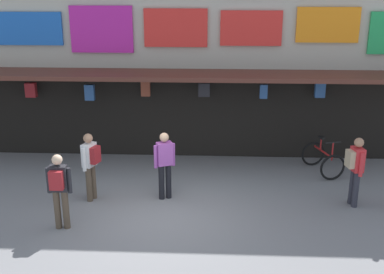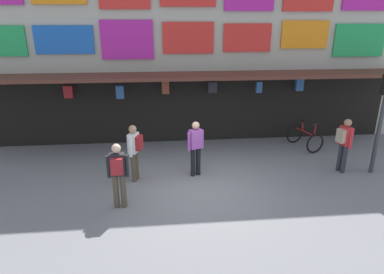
{
  "view_description": "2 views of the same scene",
  "coord_description": "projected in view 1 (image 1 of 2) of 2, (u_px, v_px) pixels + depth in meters",
  "views": [
    {
      "loc": [
        1.13,
        -9.75,
        5.07
      ],
      "look_at": [
        0.61,
        0.78,
        1.63
      ],
      "focal_mm": 44.87,
      "sensor_mm": 36.0,
      "label": 1
    },
    {
      "loc": [
        -1.02,
        -7.96,
        4.41
      ],
      "look_at": [
        -0.13,
        1.26,
        1.1
      ],
      "focal_mm": 30.71,
      "sensor_mm": 36.0,
      "label": 2
    }
  ],
  "objects": [
    {
      "name": "shopfront",
      "position": [
        177.0,
        21.0,
        13.99
      ],
      "size": [
        18.0,
        2.6,
        8.0
      ],
      "color": "#B2AD9E",
      "rests_on": "ground"
    },
    {
      "name": "pedestrian_in_yellow",
      "position": [
        355.0,
        167.0,
        11.09
      ],
      "size": [
        0.4,
        0.52,
        1.68
      ],
      "color": "#2D2D38",
      "rests_on": "ground"
    },
    {
      "name": "pedestrian_in_green",
      "position": [
        59.0,
        186.0,
        10.02
      ],
      "size": [
        0.53,
        0.36,
        1.68
      ],
      "color": "brown",
      "rests_on": "ground"
    },
    {
      "name": "pedestrian_in_blue",
      "position": [
        165.0,
        162.0,
        11.47
      ],
      "size": [
        0.49,
        0.35,
        1.68
      ],
      "color": "black",
      "rests_on": "ground"
    },
    {
      "name": "pedestrian_in_black",
      "position": [
        90.0,
        162.0,
        11.38
      ],
      "size": [
        0.44,
        0.51,
        1.68
      ],
      "color": "brown",
      "rests_on": "ground"
    },
    {
      "name": "bicycle_parked",
      "position": [
        323.0,
        159.0,
        13.22
      ],
      "size": [
        1.02,
        1.32,
        1.05
      ],
      "color": "black",
      "rests_on": "ground"
    },
    {
      "name": "ground_plane",
      "position": [
        163.0,
        216.0,
        10.89
      ],
      "size": [
        80.0,
        80.0,
        0.0
      ],
      "primitive_type": "plane",
      "color": "slate"
    }
  ]
}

